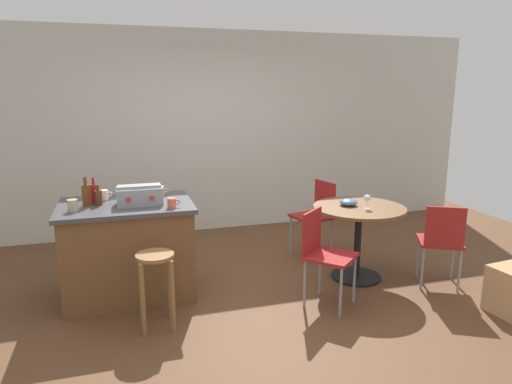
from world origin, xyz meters
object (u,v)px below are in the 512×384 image
Objects in this scene: wooden_stool at (156,275)px; wine_glass at (367,198)px; folding_chair_near at (324,250)px; folding_chair_far at (441,239)px; kitchen_island at (128,249)px; serving_bowl at (348,202)px; toolbox at (140,195)px; bottle_1 at (94,193)px; folding_chair_left at (316,212)px; bottle_0 at (86,195)px; cup_1 at (172,203)px; cup_2 at (73,205)px; cup_3 at (136,191)px; cup_0 at (160,191)px; dining_table at (358,224)px; bottle_2 at (98,197)px; cup_4 at (104,195)px.

wine_glass reaches higher than wooden_stool.
wine_glass is (0.62, 0.33, 0.36)m from folding_chair_near.
folding_chair_far is at bearing -0.41° from wooden_stool.
wine_glass is (2.29, -0.39, 0.42)m from kitchen_island.
wooden_stool is at bearing -171.23° from wine_glass.
folding_chair_far is 4.71× the size of serving_bowl.
folding_chair_far is at bearing -12.94° from toolbox.
bottle_1 is (-0.40, 0.18, 0.01)m from toolbox.
folding_chair_left is 2.58m from bottle_0.
folding_chair_far is 2.61m from cup_1.
cup_2 is 1.07× the size of cup_3.
cup_0 is at bearing 11.18° from bottle_1.
toolbox is 0.57m from cup_2.
cup_0 is 1.90m from serving_bowl.
wine_glass is (-0.64, 0.34, 0.37)m from folding_chair_far.
dining_table is 2.19m from toolbox.
folding_chair_left is 4.71× the size of bottle_2.
bottle_2 is at bearing 154.34° from cup_1.
bottle_0 is 0.25m from cup_4.
wooden_stool is at bearing -74.74° from kitchen_island.
dining_table is 3.85× the size of bottle_1.
folding_chair_near is 2.14× the size of toolbox.
bottle_2 is 1.03× the size of serving_bowl.
toolbox is (-1.55, 0.63, 0.47)m from folding_chair_near.
wooden_stool is 1.04m from bottle_0.
bottle_2 is 1.62× the size of cup_4.
bottle_0 is 0.21m from cup_2.
cup_1 is (0.05, -0.51, -0.00)m from cup_0.
bottle_1 reaches higher than serving_bowl.
wooden_stool is 2.29m from folding_chair_left.
kitchen_island is 10.51× the size of cup_4.
cup_2 reaches higher than folding_chair_left.
serving_bowl reaches higher than dining_table.
bottle_1 reaches higher than cup_1.
wooden_stool is 0.68× the size of dining_table.
wooden_stool is at bearing -85.09° from cup_3.
kitchen_island is 10.42× the size of cup_3.
cup_1 is at bearing -63.03° from cup_3.
wine_glass is (2.57, -0.48, -0.11)m from bottle_1.
cup_4 is (-2.45, 0.49, 0.36)m from dining_table.
cup_4 is (0.15, 0.20, -0.06)m from bottle_0.
wine_glass is at bearing 28.47° from folding_chair_near.
cup_1 is 0.96× the size of cup_3.
bottle_2 reaches higher than cup_1.
folding_chair_far is 4.58× the size of bottle_2.
toolbox is 2.81× the size of wine_glass.
bottle_1 is at bearing 172.79° from serving_bowl.
folding_chair_left reaches higher than folding_chair_far.
cup_2 is at bearing 175.37° from wine_glass.
wine_glass is (1.95, -0.60, -0.07)m from cup_0.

